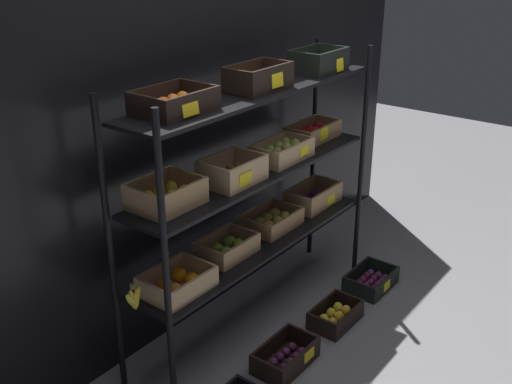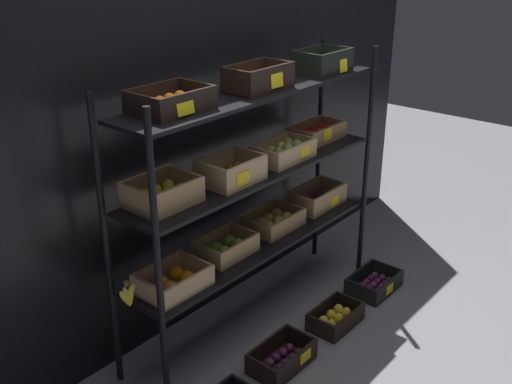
% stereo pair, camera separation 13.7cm
% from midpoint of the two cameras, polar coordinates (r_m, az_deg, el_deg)
% --- Properties ---
extents(ground_plane, '(10.00, 10.00, 0.00)m').
position_cam_midpoint_polar(ground_plane, '(3.76, 1.06, -11.74)').
color(ground_plane, gray).
extents(storefront_wall, '(4.17, 0.12, 2.32)m').
position_cam_midpoint_polar(storefront_wall, '(3.48, -3.76, 6.57)').
color(storefront_wall, black).
rests_on(storefront_wall, ground_plane).
extents(display_rack, '(1.89, 0.41, 1.55)m').
position_cam_midpoint_polar(display_rack, '(3.31, 1.13, 2.12)').
color(display_rack, black).
rests_on(display_rack, ground_plane).
extents(crate_ground_plum, '(0.36, 0.22, 0.13)m').
position_cam_midpoint_polar(crate_ground_plum, '(3.38, 3.66, -15.49)').
color(crate_ground_plum, black).
rests_on(crate_ground_plum, ground_plane).
extents(crate_ground_lemon, '(0.33, 0.21, 0.12)m').
position_cam_midpoint_polar(crate_ground_lemon, '(3.71, 8.58, -11.73)').
color(crate_ground_lemon, black).
rests_on(crate_ground_lemon, ground_plane).
extents(crate_ground_right_plum, '(0.35, 0.25, 0.12)m').
position_cam_midpoint_polar(crate_ground_right_plum, '(4.08, 12.04, -8.55)').
color(crate_ground_right_plum, black).
rests_on(crate_ground_right_plum, ground_plane).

